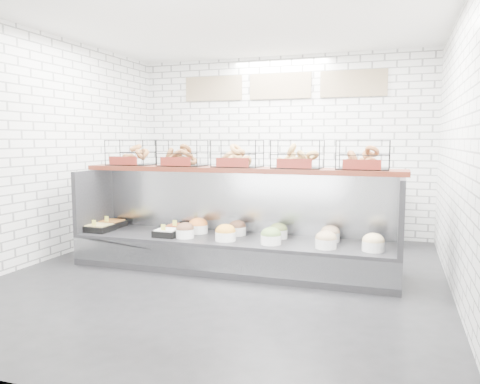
% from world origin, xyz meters
% --- Properties ---
extents(ground, '(5.50, 5.50, 0.00)m').
position_xyz_m(ground, '(0.00, 0.00, 0.00)').
color(ground, black).
rests_on(ground, ground).
extents(room_shell, '(5.02, 5.51, 3.01)m').
position_xyz_m(room_shell, '(0.00, 0.60, 2.06)').
color(room_shell, white).
rests_on(room_shell, ground).
extents(display_case, '(4.00, 0.90, 1.20)m').
position_xyz_m(display_case, '(0.00, 0.34, 0.33)').
color(display_case, black).
rests_on(display_case, ground).
extents(bagel_shelf, '(4.10, 0.50, 0.40)m').
position_xyz_m(bagel_shelf, '(-0.00, 0.52, 1.38)').
color(bagel_shelf, '#47180F').
rests_on(bagel_shelf, display_case).
extents(prep_counter, '(4.00, 0.60, 1.20)m').
position_xyz_m(prep_counter, '(-0.00, 2.43, 0.47)').
color(prep_counter, '#93969B').
rests_on(prep_counter, ground).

